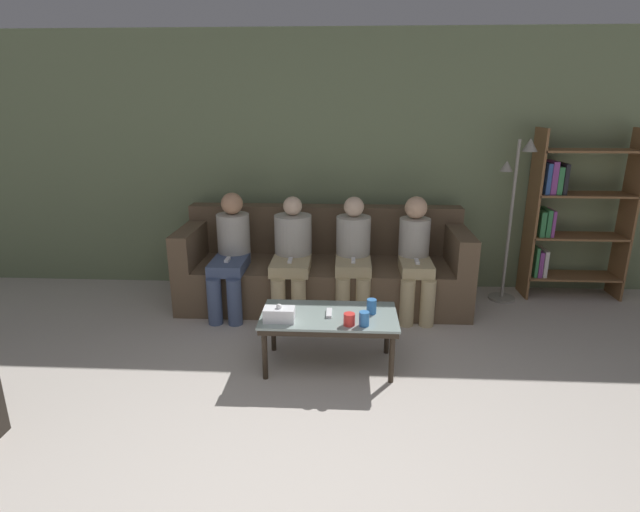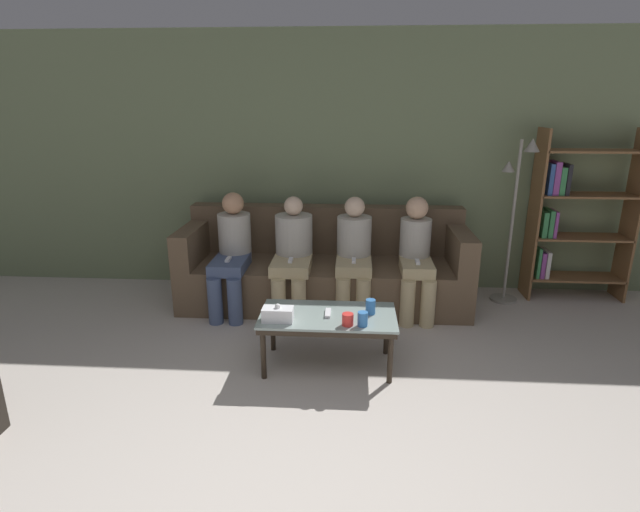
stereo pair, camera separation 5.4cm
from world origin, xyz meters
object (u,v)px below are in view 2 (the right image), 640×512
object	(u,v)px
game_remote	(328,313)
standing_lamp	(516,205)
cup_near_right	(363,319)
seated_person_right_end	(416,254)
seated_person_left_end	(232,250)
tissue_box	(278,314)
couch	(325,269)
cup_near_left	(348,320)
bookshelf	(570,215)
coffee_table	(328,320)
seated_person_mid_left	(293,251)
seated_person_mid_right	(354,252)
cup_far_center	(370,307)

from	to	relation	value
game_remote	standing_lamp	size ratio (longest dim) A/B	0.09
cup_near_right	seated_person_right_end	distance (m)	1.33
seated_person_left_end	seated_person_right_end	world-z (taller)	seated_person_left_end
tissue_box	couch	bearing A→B (deg)	79.92
standing_lamp	seated_person_left_end	distance (m)	2.73
cup_near_left	bookshelf	distance (m)	2.79
seated_person_right_end	cup_near_right	bearing A→B (deg)	-112.37
coffee_table	cup_near_left	world-z (taller)	cup_near_left
couch	cup_near_left	distance (m)	1.49
tissue_box	bookshelf	size ratio (longest dim) A/B	0.13
couch	bookshelf	world-z (taller)	bookshelf
standing_lamp	seated_person_mid_left	size ratio (longest dim) A/B	1.48
seated_person_left_end	seated_person_mid_right	bearing A→B (deg)	1.15
cup_near_right	seated_person_left_end	distance (m)	1.72
cup_near_right	bookshelf	bearing A→B (deg)	40.39
coffee_table	tissue_box	size ratio (longest dim) A/B	4.56
cup_far_center	standing_lamp	size ratio (longest dim) A/B	0.07
coffee_table	seated_person_mid_right	bearing A→B (deg)	80.07
cup_far_center	game_remote	xyz separation A→B (m)	(-0.31, -0.03, -0.05)
coffee_table	bookshelf	world-z (taller)	bookshelf
couch	standing_lamp	bearing A→B (deg)	4.36
tissue_box	seated_person_right_end	size ratio (longest dim) A/B	0.20
couch	coffee_table	xyz separation A→B (m)	(0.10, -1.28, 0.05)
cup_far_center	tissue_box	world-z (taller)	tissue_box
coffee_table	tissue_box	distance (m)	0.39
cup_near_right	couch	bearing A→B (deg)	103.49
coffee_table	cup_far_center	xyz separation A→B (m)	(0.31, 0.03, 0.10)
cup_near_right	seated_person_left_end	world-z (taller)	seated_person_left_end
game_remote	bookshelf	world-z (taller)	bookshelf
couch	seated_person_right_end	distance (m)	0.92
coffee_table	seated_person_mid_right	world-z (taller)	seated_person_mid_right
tissue_box	seated_person_left_end	xyz separation A→B (m)	(-0.60, 1.18, 0.12)
seated_person_left_end	seated_person_mid_right	distance (m)	1.14
seated_person_mid_right	seated_person_right_end	xyz separation A→B (m)	(0.57, -0.01, -0.00)
bookshelf	seated_person_mid_right	xyz separation A→B (m)	(-2.11, -0.50, -0.27)
game_remote	tissue_box	bearing A→B (deg)	-158.82
seated_person_left_end	seated_person_right_end	size ratio (longest dim) A/B	1.02
couch	seated_person_left_end	world-z (taller)	seated_person_left_end
tissue_box	game_remote	distance (m)	0.38
couch	bookshelf	size ratio (longest dim) A/B	1.63
standing_lamp	seated_person_mid_right	distance (m)	1.63
coffee_table	cup_near_right	xyz separation A→B (m)	(0.25, -0.18, 0.10)
coffee_table	seated_person_mid_left	bearing A→B (deg)	110.03
cup_far_center	cup_near_right	bearing A→B (deg)	-105.96
tissue_box	bookshelf	world-z (taller)	bookshelf
cup_near_right	seated_person_right_end	world-z (taller)	seated_person_right_end
cup_near_right	tissue_box	size ratio (longest dim) A/B	0.47
couch	game_remote	bearing A→B (deg)	-85.56
couch	seated_person_right_end	bearing A→B (deg)	-15.28
couch	cup_far_center	world-z (taller)	couch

